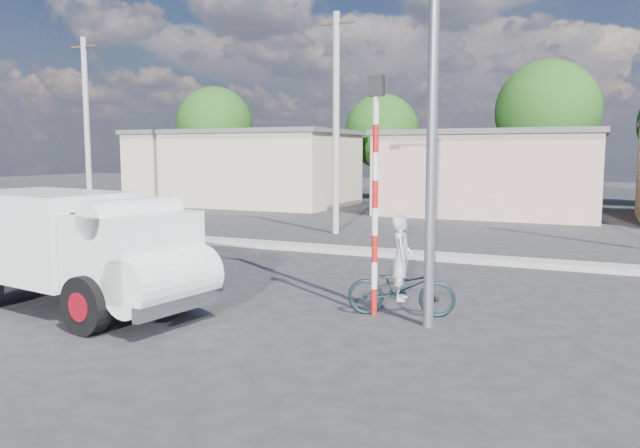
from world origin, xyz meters
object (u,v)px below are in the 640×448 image
at_px(truck, 81,247).
at_px(streetlight, 424,34).
at_px(cyclist, 401,274).
at_px(bicycle, 401,288).
at_px(traffic_pole, 375,175).

bearing_deg(truck, streetlight, 24.44).
bearing_deg(cyclist, bicycle, -0.00).
xyz_separation_m(truck, bicycle, (5.61, 2.17, -0.72)).
distance_m(truck, traffic_pole, 5.68).
distance_m(truck, bicycle, 6.06).
xyz_separation_m(cyclist, traffic_pole, (-0.46, -0.20, 1.81)).
distance_m(cyclist, traffic_pole, 1.88).
height_order(truck, cyclist, truck).
relative_size(bicycle, cyclist, 1.26).
relative_size(truck, cyclist, 3.62).
xyz_separation_m(truck, cyclist, (5.61, 2.17, -0.46)).
height_order(bicycle, traffic_pole, traffic_pole).
relative_size(truck, bicycle, 2.87).
height_order(truck, streetlight, streetlight).
bearing_deg(streetlight, traffic_pole, 162.27).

